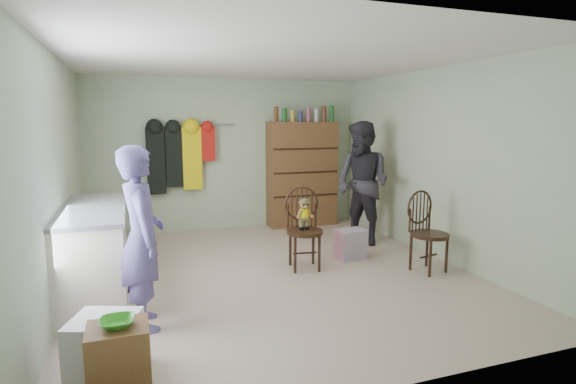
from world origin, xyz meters
name	(u,v)px	position (x,y,z in m)	size (l,w,h in m)	color
ground_plane	(274,274)	(0.00, 0.00, 0.00)	(5.00, 5.00, 0.00)	beige
room_walls	(260,140)	(0.00, 0.53, 1.58)	(5.00, 5.00, 5.00)	beige
counter	(95,251)	(-1.95, 0.00, 0.47)	(0.64, 1.86, 0.94)	silver
stool	(120,366)	(-1.69, -2.07, 0.27)	(0.38, 0.32, 0.54)	brown
bowl	(117,322)	(-1.69, -2.07, 0.56)	(0.21, 0.21, 0.05)	green
plastic_tub	(105,346)	(-1.80, -1.65, 0.21)	(0.45, 0.42, 0.42)	white
chair_front	(304,222)	(0.42, 0.11, 0.57)	(0.51, 0.51, 1.01)	#362012
chair_far	(426,228)	(1.79, -0.48, 0.53)	(0.52, 0.52, 0.98)	#362012
striped_bag	(350,244)	(1.15, 0.25, 0.19)	(0.37, 0.29, 0.39)	pink
person_left	(142,238)	(-1.50, -0.93, 0.81)	(0.59, 0.39, 1.61)	#5F5296
person_right	(362,183)	(1.66, 0.89, 0.91)	(0.88, 0.69, 1.81)	#2D2B33
dresser	(302,173)	(1.25, 2.30, 0.91)	(1.20, 0.39, 2.08)	brown
coat_rack	(179,157)	(-0.83, 2.38, 1.25)	(1.42, 0.12, 1.09)	#99999E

